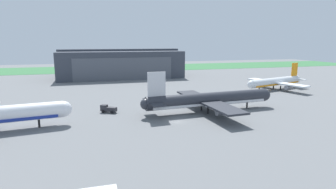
# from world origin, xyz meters

# --- Properties ---
(ground_plane) EXTENTS (440.00, 440.00, 0.00)m
(ground_plane) POSITION_xyz_m (0.00, 0.00, 0.00)
(ground_plane) COLOR slate
(grass_field_strip) EXTENTS (440.00, 56.00, 0.08)m
(grass_field_strip) POSITION_xyz_m (0.00, 158.99, 0.04)
(grass_field_strip) COLOR #377141
(grass_field_strip) RESTS_ON ground_plane
(maintenance_hangar) EXTENTS (73.64, 37.14, 17.37)m
(maintenance_hangar) POSITION_xyz_m (-4.53, 105.27, 8.23)
(maintenance_hangar) COLOR #383D47
(maintenance_hangar) RESTS_ON ground_plane
(airliner_near_right) EXTENTS (45.49, 36.12, 13.44)m
(airliner_near_right) POSITION_xyz_m (13.38, 8.10, 3.92)
(airliner_near_right) COLOR #282B33
(airliner_near_right) RESTS_ON ground_plane
(airliner_far_right) EXTENTS (34.32, 30.69, 11.85)m
(airliner_far_right) POSITION_xyz_m (59.83, 37.74, 3.56)
(airliner_far_right) COLOR silver
(airliner_far_right) RESTS_ON ground_plane
(fuel_bowser) EXTENTS (5.23, 4.06, 2.45)m
(fuel_bowser) POSITION_xyz_m (-17.98, 15.60, 1.24)
(fuel_bowser) COLOR #28282D
(fuel_bowser) RESTS_ON ground_plane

